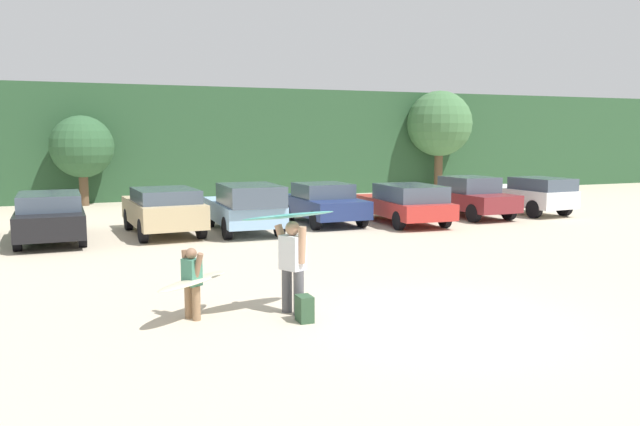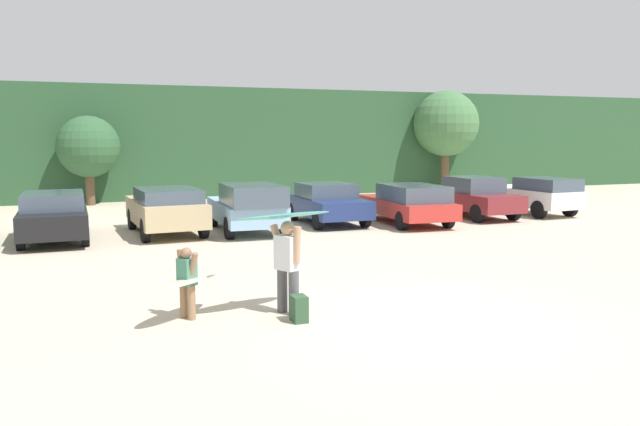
# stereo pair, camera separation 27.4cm
# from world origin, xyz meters

# --- Properties ---
(ground_plane) EXTENTS (120.00, 120.00, 0.00)m
(ground_plane) POSITION_xyz_m (0.00, 0.00, 0.00)
(ground_plane) COLOR beige
(hillside_ridge) EXTENTS (108.00, 12.00, 5.57)m
(hillside_ridge) POSITION_xyz_m (0.00, 28.23, 2.78)
(hillside_ridge) COLOR #284C2D
(hillside_ridge) RESTS_ON ground_plane
(tree_left) EXTENTS (2.78, 2.78, 4.05)m
(tree_left) POSITION_xyz_m (-5.29, 21.23, 2.64)
(tree_left) COLOR brown
(tree_left) RESTS_ON ground_plane
(tree_center) EXTENTS (3.65, 3.65, 5.64)m
(tree_center) POSITION_xyz_m (13.50, 21.50, 3.79)
(tree_center) COLOR brown
(tree_center) RESTS_ON ground_plane
(parked_car_black) EXTENTS (1.96, 4.66, 1.45)m
(parked_car_black) POSITION_xyz_m (-6.43, 11.37, 0.77)
(parked_car_black) COLOR black
(parked_car_black) RESTS_ON ground_plane
(parked_car_tan) EXTENTS (2.21, 4.40, 1.50)m
(parked_car_tan) POSITION_xyz_m (-3.10, 11.38, 0.83)
(parked_car_tan) COLOR tan
(parked_car_tan) RESTS_ON ground_plane
(parked_car_sky_blue) EXTENTS (1.96, 4.51, 1.63)m
(parked_car_sky_blue) POSITION_xyz_m (-0.59, 10.71, 0.86)
(parked_car_sky_blue) COLOR #84ADD1
(parked_car_sky_blue) RESTS_ON ground_plane
(parked_car_navy) EXTENTS (1.98, 3.98, 1.45)m
(parked_car_navy) POSITION_xyz_m (2.62, 11.83, 0.76)
(parked_car_navy) COLOR navy
(parked_car_navy) RESTS_ON ground_plane
(parked_car_red) EXTENTS (2.19, 4.70, 1.43)m
(parked_car_red) POSITION_xyz_m (5.30, 10.72, 0.76)
(parked_car_red) COLOR #B72D28
(parked_car_red) RESTS_ON ground_plane
(parked_car_maroon) EXTENTS (1.94, 4.19, 1.57)m
(parked_car_maroon) POSITION_xyz_m (8.55, 11.46, 0.80)
(parked_car_maroon) COLOR maroon
(parked_car_maroon) RESTS_ON ground_plane
(parked_car_white) EXTENTS (2.00, 4.25, 1.51)m
(parked_car_white) POSITION_xyz_m (11.37, 11.40, 0.80)
(parked_car_white) COLOR white
(parked_car_white) RESTS_ON ground_plane
(person_adult) EXTENTS (0.48, 0.70, 1.66)m
(person_adult) POSITION_xyz_m (-2.22, 1.36, 0.94)
(person_adult) COLOR #4C4C51
(person_adult) RESTS_ON ground_plane
(person_child) EXTENTS (0.36, 0.52, 1.25)m
(person_child) POSITION_xyz_m (-3.94, 1.66, 0.71)
(person_child) COLOR #8C6B4C
(person_child) RESTS_ON ground_plane
(surfboard_teal) EXTENTS (1.97, 1.01, 0.18)m
(surfboard_teal) POSITION_xyz_m (-2.29, 1.30, 1.76)
(surfboard_teal) COLOR teal
(surfboard_cream) EXTENTS (1.61, 1.53, 0.12)m
(surfboard_cream) POSITION_xyz_m (-3.93, 1.59, 0.68)
(surfboard_cream) COLOR beige
(backpack_dropped) EXTENTS (0.24, 0.34, 0.45)m
(backpack_dropped) POSITION_xyz_m (-2.20, 0.81, 0.22)
(backpack_dropped) COLOR #2D4C33
(backpack_dropped) RESTS_ON ground_plane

